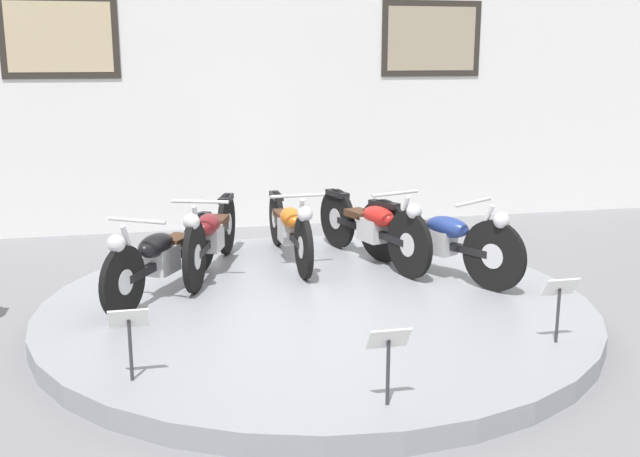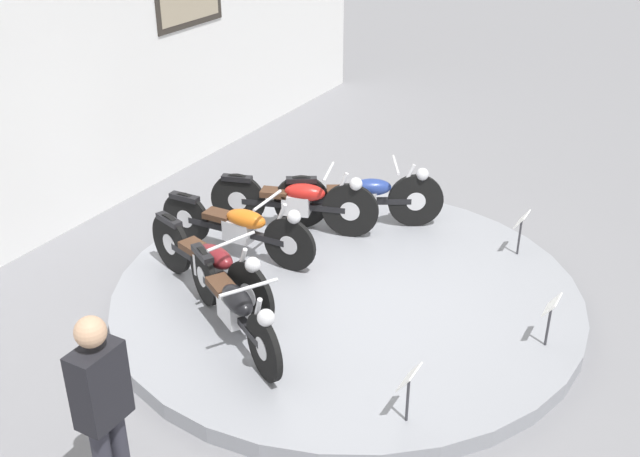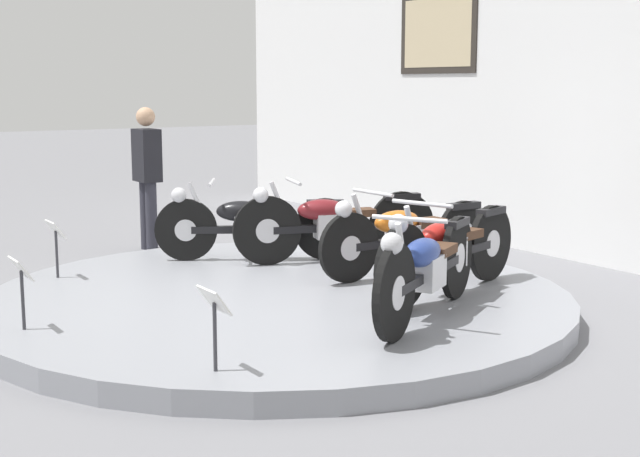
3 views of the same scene
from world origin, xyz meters
The scene contains 12 objects.
ground_plane centered at (0.00, 0.00, 0.00)m, with size 60.00×60.00×0.00m, color slate.
display_platform centered at (0.00, 0.00, 0.08)m, with size 4.82×4.82×0.17m, color gray.
back_wall centered at (0.00, 3.83, 2.26)m, with size 14.00×0.22×4.52m.
motorcycle_black centered at (-1.32, 0.48, 0.54)m, with size 1.05×1.70×0.78m.
motorcycle_maroon centered at (-0.83, 1.10, 0.56)m, with size 0.72×1.93×0.81m.
motorcycle_orange centered at (0.00, 1.33, 0.54)m, with size 0.54×1.96×0.78m.
motorcycle_red centered at (0.83, 1.10, 0.56)m, with size 0.71×1.94×0.81m.
motorcycle_blue centered at (1.31, 0.48, 0.56)m, with size 1.07×1.76×0.81m.
info_placard_front_left centered at (-1.55, -1.35, 0.53)m, with size 0.26×0.11×0.51m.
info_placard_front_centre centered at (0.00, -2.06, 0.53)m, with size 0.26×0.11×0.51m.
info_placard_front_right centered at (1.55, -1.35, 0.53)m, with size 0.26×0.11×0.51m.
visitor_standing centered at (-3.20, 0.20, 0.90)m, with size 0.36×0.22×1.61m.
Camera 2 is at (-5.90, -3.00, 4.28)m, focal length 42.00 mm.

